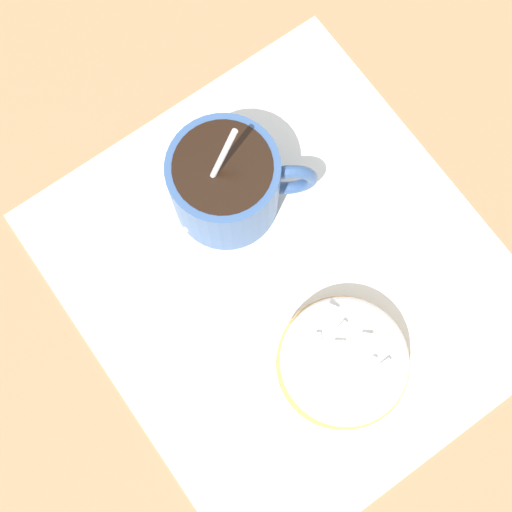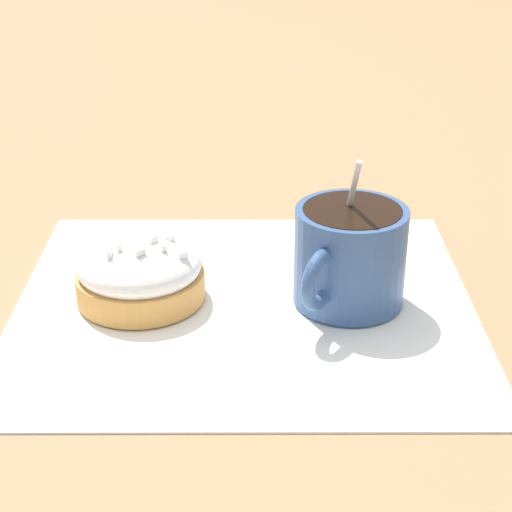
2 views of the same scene
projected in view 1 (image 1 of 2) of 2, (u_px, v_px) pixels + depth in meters
name	position (u px, v px, depth m)	size (l,w,h in m)	color
ground_plane	(287.00, 277.00, 0.52)	(3.00, 3.00, 0.00)	#93704C
paper_napkin	(287.00, 276.00, 0.52)	(0.34, 0.32, 0.00)	white
coffee_cup	(227.00, 183.00, 0.49)	(0.08, 0.10, 0.11)	#335184
frosted_pastry	(344.00, 361.00, 0.48)	(0.09, 0.09, 0.05)	#D19347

